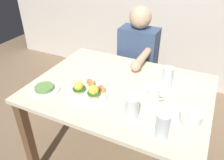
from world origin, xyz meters
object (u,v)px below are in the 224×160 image
coffee_mug (154,94)px  diner_person (137,61)px  fork (197,88)px  fruit_bowl (191,117)px  eggs_benedict_plate (88,91)px  water_glass_far (167,78)px  water_glass_near (162,127)px  side_plate (45,89)px  water_glass_extra (132,108)px  dining_table (120,100)px

coffee_mug → diner_person: (-0.34, 0.66, -0.14)m
fork → fruit_bowl: bearing=-87.5°
fruit_bowl → diner_person: 0.96m
eggs_benedict_plate → water_glass_far: water_glass_far is taller
water_glass_near → diner_person: size_ratio=0.12×
water_glass_far → side_plate: size_ratio=0.69×
eggs_benedict_plate → coffee_mug: bearing=15.6°
eggs_benedict_plate → water_glass_far: size_ratio=1.94×
coffee_mug → water_glass_extra: water_glass_extra is taller
fork → water_glass_far: 0.21m
fork → side_plate: (-0.91, -0.47, 0.01)m
eggs_benedict_plate → side_plate: bearing=-162.8°
fork → water_glass_near: size_ratio=1.04×
water_glass_near → water_glass_far: 0.49m
eggs_benedict_plate → fork: 0.74m
eggs_benedict_plate → coffee_mug: coffee_mug is taller
eggs_benedict_plate → fruit_bowl: eggs_benedict_plate is taller
coffee_mug → diner_person: size_ratio=0.10×
dining_table → fruit_bowl: size_ratio=10.00×
fork → water_glass_extra: water_glass_extra is taller
fruit_bowl → fork: (-0.02, 0.36, -0.03)m
fruit_bowl → fork: 0.36m
eggs_benedict_plate → fruit_bowl: size_ratio=2.25×
water_glass_near → water_glass_extra: 0.21m
diner_person → water_glass_extra: bearing=-72.1°
dining_table → eggs_benedict_plate: 0.27m
dining_table → coffee_mug: 0.30m
fork → water_glass_far: water_glass_far is taller
water_glass_extra → eggs_benedict_plate: bearing=167.7°
dining_table → fork: (0.47, 0.21, 0.11)m
eggs_benedict_plate → fruit_bowl: (0.65, 0.03, 0.00)m
diner_person → fruit_bowl: bearing=-52.0°
eggs_benedict_plate → coffee_mug: size_ratio=2.42×
coffee_mug → diner_person: bearing=117.5°
eggs_benedict_plate → water_glass_extra: size_ratio=2.26×
dining_table → diner_person: diner_person is taller
side_plate → diner_person: (0.34, 0.86, -0.10)m
fruit_bowl → water_glass_near: (-0.12, -0.18, 0.03)m
fork → dining_table: bearing=-155.7°
side_plate → fork: bearing=27.3°
water_glass_near → diner_person: 1.05m
coffee_mug → water_glass_near: bearing=-65.0°
eggs_benedict_plate → water_glass_near: (0.53, -0.15, 0.04)m
dining_table → water_glass_near: water_glass_near is taller
water_glass_near → water_glass_far: same height
eggs_benedict_plate → diner_person: bearing=85.4°
eggs_benedict_plate → diner_person: diner_person is taller
coffee_mug → side_plate: coffee_mug is taller
water_glass_near → water_glass_far: (-0.09, 0.48, 0.00)m
fruit_bowl → side_plate: size_ratio=0.60×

